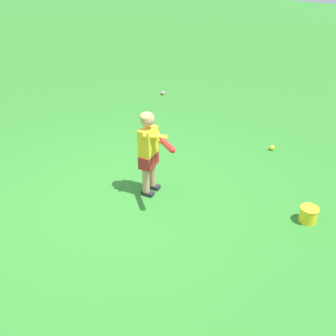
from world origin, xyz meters
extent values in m
plane|color=#2D7528|center=(0.00, 0.00, 0.00)|extent=(40.00, 40.00, 0.00)
cube|color=#232328|center=(-0.48, 0.11, 0.03)|extent=(0.12, 0.17, 0.05)
cylinder|color=tan|center=(-0.47, 0.09, 0.21)|extent=(0.09, 0.09, 0.34)
cube|color=#232328|center=(-0.31, 0.14, 0.03)|extent=(0.12, 0.17, 0.05)
cylinder|color=tan|center=(-0.31, 0.12, 0.21)|extent=(0.09, 0.09, 0.34)
cube|color=maroon|center=(-0.39, 0.11, 0.46)|extent=(0.30, 0.20, 0.16)
cube|color=yellow|center=(-0.39, 0.11, 0.71)|extent=(0.28, 0.20, 0.34)
sphere|color=tan|center=(-0.39, 0.11, 1.00)|extent=(0.17, 0.17, 0.17)
ellipsoid|color=tan|center=(-0.39, 0.10, 1.02)|extent=(0.21, 0.21, 0.11)
sphere|color=red|center=(-0.42, 0.24, 0.80)|extent=(0.04, 0.04, 0.04)
cylinder|color=black|center=(-0.37, 0.32, 0.81)|extent=(0.10, 0.13, 0.05)
cylinder|color=red|center=(-0.23, 0.52, 0.85)|extent=(0.25, 0.33, 0.11)
sphere|color=red|center=(-0.14, 0.66, 0.87)|extent=(0.07, 0.07, 0.07)
cylinder|color=yellow|center=(-0.44, 0.20, 0.81)|extent=(0.22, 0.29, 0.14)
cylinder|color=yellow|center=(-0.38, 0.22, 0.81)|extent=(0.29, 0.23, 0.14)
sphere|color=pink|center=(-3.39, -2.04, 0.04)|extent=(0.08, 0.08, 0.08)
sphere|color=yellow|center=(-2.43, 0.85, 0.04)|extent=(0.08, 0.08, 0.08)
cylinder|color=yellow|center=(-1.01, 1.94, 0.09)|extent=(0.20, 0.20, 0.18)
torus|color=yellow|center=(-1.01, 1.94, 0.18)|extent=(0.22, 0.22, 0.02)
camera|label=1|loc=(2.80, 2.86, 2.77)|focal=41.87mm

